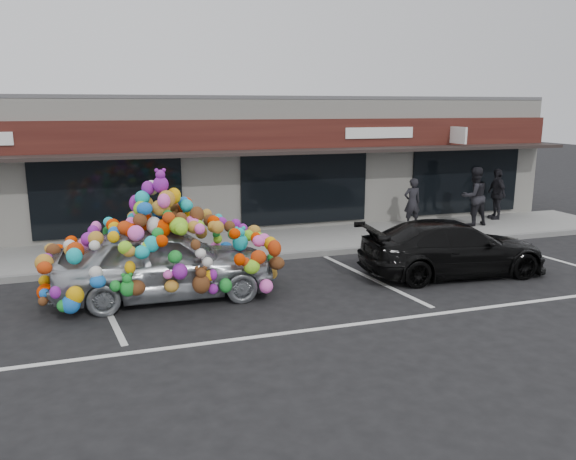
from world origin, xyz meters
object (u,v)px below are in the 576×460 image
object	(u,v)px
black_sedan	(453,248)
pedestrian_a	(412,202)
toy_car	(165,254)
pedestrian_c	(496,194)
pedestrian_b	(474,196)

from	to	relation	value
black_sedan	pedestrian_a	xyz separation A→B (m)	(1.58, 4.65, 0.28)
toy_car	pedestrian_c	xyz separation A→B (m)	(11.75, 4.41, 0.06)
black_sedan	pedestrian_b	distance (m)	5.52
pedestrian_b	pedestrian_c	world-z (taller)	pedestrian_b
black_sedan	pedestrian_c	distance (m)	6.96
black_sedan	pedestrian_b	size ratio (longest dim) A/B	2.36
pedestrian_b	pedestrian_a	bearing A→B (deg)	-15.94
pedestrian_b	toy_car	bearing A→B (deg)	17.40
toy_car	black_sedan	distance (m)	6.78
black_sedan	pedestrian_c	world-z (taller)	pedestrian_c
toy_car	black_sedan	bearing A→B (deg)	-91.73
pedestrian_a	pedestrian_b	world-z (taller)	pedestrian_b
black_sedan	pedestrian_c	size ratio (longest dim) A/B	2.59
toy_car	pedestrian_c	world-z (taller)	toy_car
black_sedan	pedestrian_a	size ratio (longest dim) A/B	2.87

